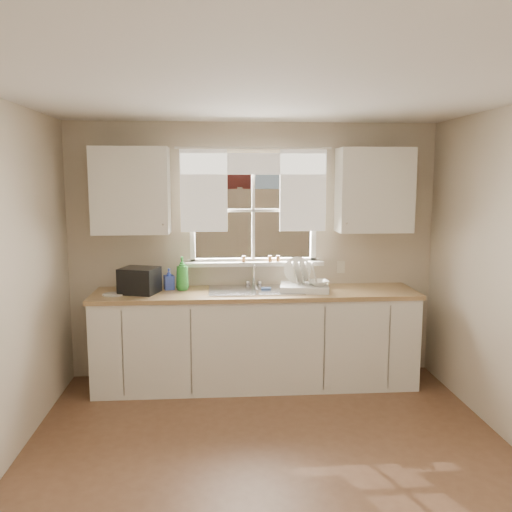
{
  "coord_description": "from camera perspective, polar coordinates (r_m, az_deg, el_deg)",
  "views": [
    {
      "loc": [
        -0.36,
        -3.3,
        1.97
      ],
      "look_at": [
        0.0,
        1.65,
        1.25
      ],
      "focal_mm": 38.0,
      "sensor_mm": 36.0,
      "label": 1
    }
  ],
  "objects": [
    {
      "name": "sill_jars",
      "position": [
        5.32,
        0.84,
        -0.29
      ],
      "size": [
        0.38,
        0.04,
        0.06
      ],
      "color": "brown",
      "rests_on": "window"
    },
    {
      "name": "soap_bottle_b",
      "position": [
        5.23,
        -9.15,
        -2.41
      ],
      "size": [
        0.11,
        0.12,
        0.2
      ],
      "primitive_type": "imported",
      "rotation": [
        0.0,
        0.0,
        0.29
      ],
      "color": "blue",
      "rests_on": "countertop"
    },
    {
      "name": "black_appliance",
      "position": [
        5.12,
        -12.16,
        -2.53
      ],
      "size": [
        0.39,
        0.37,
        0.24
      ],
      "primitive_type": "cube",
      "rotation": [
        0.0,
        0.0,
        -0.31
      ],
      "color": "black",
      "rests_on": "countertop"
    },
    {
      "name": "saucer",
      "position": [
        5.11,
        -14.79,
        -3.93
      ],
      "size": [
        0.19,
        0.19,
        0.01
      ],
      "primitive_type": "cylinder",
      "color": "beige",
      "rests_on": "countertop"
    },
    {
      "name": "ground",
      "position": [
        3.86,
        1.95,
        -22.43
      ],
      "size": [
        4.0,
        4.0,
        0.0
      ],
      "primitive_type": "plane",
      "color": "brown",
      "rests_on": "ground"
    },
    {
      "name": "backyard",
      "position": [
        11.85,
        0.4,
        15.46
      ],
      "size": [
        20.0,
        10.0,
        6.13
      ],
      "color": "#335421",
      "rests_on": "ground"
    },
    {
      "name": "soap_bottle_c",
      "position": [
        5.25,
        -11.34,
        -2.61
      ],
      "size": [
        0.14,
        0.14,
        0.17
      ],
      "primitive_type": "imported",
      "rotation": [
        0.0,
        0.0,
        0.06
      ],
      "color": "beige",
      "rests_on": "countertop"
    },
    {
      "name": "upper_cabinet_right",
      "position": [
        5.34,
        12.34,
        6.78
      ],
      "size": [
        0.7,
        0.33,
        0.8
      ],
      "primitive_type": "cube",
      "color": "white",
      "rests_on": "room_walls"
    },
    {
      "name": "upper_cabinet_left",
      "position": [
        5.19,
        -13.02,
        6.72
      ],
      "size": [
        0.7,
        0.33,
        0.8
      ],
      "primitive_type": "cube",
      "color": "white",
      "rests_on": "room_walls"
    },
    {
      "name": "soap_bottle_a",
      "position": [
        5.18,
        -7.77,
        -1.84
      ],
      "size": [
        0.13,
        0.13,
        0.32
      ],
      "primitive_type": "imported",
      "rotation": [
        0.0,
        0.0,
        0.07
      ],
      "color": "green",
      "rests_on": "countertop"
    },
    {
      "name": "wall_outlet",
      "position": [
        5.5,
        8.92,
        -1.16
      ],
      "size": [
        0.08,
        0.01,
        0.12
      ],
      "primitive_type": "cube",
      "color": "beige",
      "rests_on": "room_walls"
    },
    {
      "name": "dish_rack",
      "position": [
        5.14,
        5.07,
        -2.87
      ],
      "size": [
        0.5,
        0.4,
        0.31
      ],
      "color": "white",
      "rests_on": "countertop"
    },
    {
      "name": "curtains",
      "position": [
        5.26,
        -0.24,
        7.86
      ],
      "size": [
        1.5,
        0.03,
        0.81
      ],
      "color": "white",
      "rests_on": "room_walls"
    },
    {
      "name": "cup",
      "position": [
        5.07,
        -11.82,
        -3.5
      ],
      "size": [
        0.14,
        0.14,
        0.09
      ],
      "primitive_type": "imported",
      "rotation": [
        0.0,
        0.0,
        -0.33
      ],
      "color": "white",
      "rests_on": "countertop"
    },
    {
      "name": "room_walls",
      "position": [
        3.33,
        2.17,
        -4.42
      ],
      "size": [
        3.62,
        4.02,
        2.5
      ],
      "color": "beige",
      "rests_on": "ground"
    },
    {
      "name": "base_cabinets",
      "position": [
        5.22,
        -0.02,
        -8.84
      ],
      "size": [
        3.0,
        0.62,
        0.87
      ],
      "primitive_type": "cube",
      "color": "white",
      "rests_on": "ground"
    },
    {
      "name": "sink",
      "position": [
        5.15,
        -0.05,
        -4.44
      ],
      "size": [
        0.88,
        0.52,
        0.4
      ],
      "color": "#B7B7BC",
      "rests_on": "countertop"
    },
    {
      "name": "window",
      "position": [
        5.33,
        -0.28,
        3.04
      ],
      "size": [
        1.38,
        0.16,
        1.06
      ],
      "color": "white",
      "rests_on": "room_walls"
    },
    {
      "name": "countertop",
      "position": [
        5.11,
        -0.02,
        -3.95
      ],
      "size": [
        3.04,
        0.65,
        0.04
      ],
      "primitive_type": "cube",
      "color": "tan",
      "rests_on": "base_cabinets"
    },
    {
      "name": "ceiling",
      "position": [
        3.36,
        2.17,
        17.35
      ],
      "size": [
        3.6,
        4.0,
        0.02
      ],
      "primitive_type": "cube",
      "color": "silver",
      "rests_on": "room_walls"
    },
    {
      "name": "bowl",
      "position": [
        5.11,
        6.57,
        -2.82
      ],
      "size": [
        0.2,
        0.2,
        0.05
      ],
      "primitive_type": "imported",
      "rotation": [
        0.0,
        0.0,
        0.05
      ],
      "color": "white",
      "rests_on": "dish_rack"
    }
  ]
}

